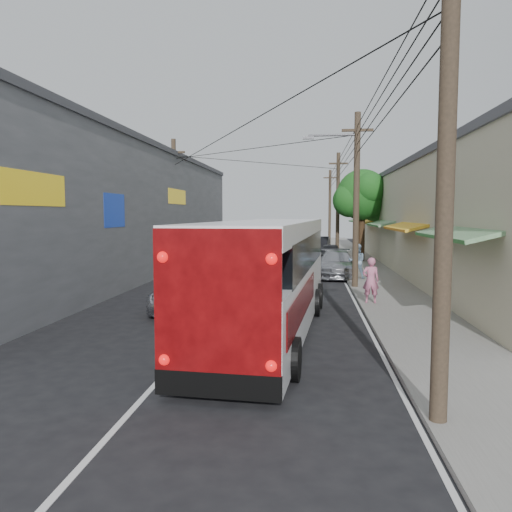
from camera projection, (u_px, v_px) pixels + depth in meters
The scene contains 13 objects.
ground at pixel (163, 376), 10.65m from camera, with size 120.00×120.00×0.00m, color black.
sidewalk at pixel (366, 271), 29.76m from camera, with size 3.00×80.00×0.12m, color slate.
building_right at pixel (437, 219), 31.00m from camera, with size 7.09×40.00×6.25m.
building_left at pixel (110, 210), 29.07m from camera, with size 7.20×36.00×7.25m.
utility_poles at pixel (310, 203), 30.10m from camera, with size 11.80×45.28×8.00m.
street_tree at pixel (363, 196), 35.29m from camera, with size 4.40×4.00×6.60m.
coach_bus at pixel (269, 276), 14.35m from camera, with size 3.33×11.46×3.26m.
jeepney at pixel (183, 293), 17.89m from camera, with size 2.05×4.44×1.23m, color silver.
parked_suv at pixel (337, 264), 27.38m from camera, with size 2.00×4.93×1.43m, color #9EA0A6.
parked_car_mid at pixel (330, 253), 35.86m from camera, with size 1.54×3.84×1.31m, color #222326.
parked_car_far at pixel (318, 246), 40.73m from camera, with size 1.68×4.82×1.59m, color black.
pedestrian_near at pixel (371, 280), 18.69m from camera, with size 0.62×0.41×1.71m, color #C16687.
pedestrian_far at pixel (357, 261), 25.75m from camera, with size 0.87×0.68×1.79m, color #82A0BD.
Camera 1 is at (3.09, -10.12, 3.47)m, focal length 35.00 mm.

